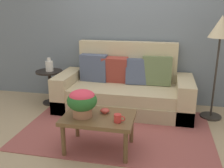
{
  "coord_description": "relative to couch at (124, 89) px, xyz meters",
  "views": [
    {
      "loc": [
        0.62,
        -3.21,
        1.69
      ],
      "look_at": [
        -0.08,
        0.09,
        0.65
      ],
      "focal_mm": 40.84,
      "sensor_mm": 36.0,
      "label": 1
    }
  ],
  "objects": [
    {
      "name": "snack_bowl",
      "position": [
        -0.03,
        -1.26,
        0.14
      ],
      "size": [
        0.11,
        0.11,
        0.06
      ],
      "color": "#B2382D",
      "rests_on": "coffee_table"
    },
    {
      "name": "coffee_table",
      "position": [
        -0.08,
        -1.34,
        0.04
      ],
      "size": [
        0.84,
        0.58,
        0.44
      ],
      "color": "brown",
      "rests_on": "ground"
    },
    {
      "name": "side_table",
      "position": [
        -1.33,
        -0.03,
        0.07
      ],
      "size": [
        0.47,
        0.47,
        0.6
      ],
      "color": "black",
      "rests_on": "ground"
    },
    {
      "name": "coffee_mug",
      "position": [
        0.17,
        -1.47,
        0.15
      ],
      "size": [
        0.13,
        0.08,
        0.09
      ],
      "color": "red",
      "rests_on": "coffee_table"
    },
    {
      "name": "couch",
      "position": [
        0.0,
        0.0,
        0.0
      ],
      "size": [
        2.21,
        0.93,
        1.11
      ],
      "color": "tan",
      "rests_on": "ground"
    },
    {
      "name": "potted_plant",
      "position": [
        -0.27,
        -1.4,
        0.29
      ],
      "size": [
        0.35,
        0.35,
        0.32
      ],
      "color": "#A36B4C",
      "rests_on": "coffee_table"
    },
    {
      "name": "ground_plane",
      "position": [
        0.03,
        -0.81,
        -0.34
      ],
      "size": [
        14.0,
        14.0,
        0.0
      ],
      "primitive_type": "plane",
      "color": "tan"
    },
    {
      "name": "floor_lamp",
      "position": [
        1.4,
        -0.07,
        0.95
      ],
      "size": [
        0.35,
        0.35,
        1.57
      ],
      "color": "#2D2823",
      "rests_on": "ground"
    },
    {
      "name": "area_rug",
      "position": [
        0.03,
        -0.8,
        -0.34
      ],
      "size": [
        2.6,
        1.72,
        0.01
      ],
      "primitive_type": "cube",
      "color": "#994C47",
      "rests_on": "ground"
    },
    {
      "name": "wall_back",
      "position": [
        0.03,
        0.48,
        0.97
      ],
      "size": [
        6.4,
        0.12,
        2.62
      ],
      "primitive_type": "cube",
      "color": "slate",
      "rests_on": "ground"
    },
    {
      "name": "table_vase",
      "position": [
        -1.31,
        -0.04,
        0.36
      ],
      "size": [
        0.13,
        0.13,
        0.24
      ],
      "color": "silver",
      "rests_on": "side_table"
    }
  ]
}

